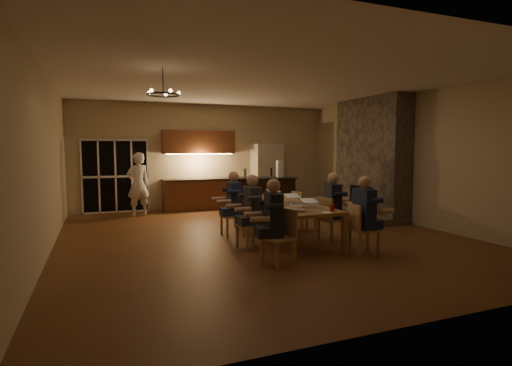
% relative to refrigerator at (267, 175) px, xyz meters
% --- Properties ---
extents(floor, '(9.00, 9.00, 0.00)m').
position_rel_refrigerator_xyz_m(floor, '(-1.90, -4.15, -1.00)').
color(floor, brown).
rests_on(floor, ground).
extents(back_wall, '(8.00, 0.04, 3.20)m').
position_rel_refrigerator_xyz_m(back_wall, '(-1.90, 0.37, 0.60)').
color(back_wall, tan).
rests_on(back_wall, ground).
extents(left_wall, '(0.04, 9.00, 3.20)m').
position_rel_refrigerator_xyz_m(left_wall, '(-5.92, -4.15, 0.60)').
color(left_wall, tan).
rests_on(left_wall, ground).
extents(right_wall, '(0.04, 9.00, 3.20)m').
position_rel_refrigerator_xyz_m(right_wall, '(2.12, -4.15, 0.60)').
color(right_wall, tan).
rests_on(right_wall, ground).
extents(ceiling, '(8.00, 9.00, 0.04)m').
position_rel_refrigerator_xyz_m(ceiling, '(-1.90, -4.15, 2.22)').
color(ceiling, white).
rests_on(ceiling, back_wall).
extents(french_doors, '(1.86, 0.08, 2.10)m').
position_rel_refrigerator_xyz_m(french_doors, '(-4.60, 0.32, 0.05)').
color(french_doors, black).
rests_on(french_doors, ground).
extents(fireplace, '(0.58, 2.50, 3.20)m').
position_rel_refrigerator_xyz_m(fireplace, '(1.80, -2.95, 0.60)').
color(fireplace, '#655E4F').
rests_on(fireplace, ground).
extents(kitchenette, '(2.24, 0.68, 2.40)m').
position_rel_refrigerator_xyz_m(kitchenette, '(-2.20, 0.05, 0.20)').
color(kitchenette, brown).
rests_on(kitchenette, ground).
extents(refrigerator, '(0.90, 0.68, 2.00)m').
position_rel_refrigerator_xyz_m(refrigerator, '(0.00, 0.00, 0.00)').
color(refrigerator, beige).
rests_on(refrigerator, ground).
extents(dining_table, '(1.10, 3.13, 0.75)m').
position_rel_refrigerator_xyz_m(dining_table, '(-1.56, -4.46, -0.62)').
color(dining_table, '#9F663F').
rests_on(dining_table, ground).
extents(bar_island, '(1.84, 0.92, 1.08)m').
position_rel_refrigerator_xyz_m(bar_island, '(-0.94, -1.91, -0.46)').
color(bar_island, black).
rests_on(bar_island, ground).
extents(chair_left_near, '(0.56, 0.56, 0.89)m').
position_rel_refrigerator_xyz_m(chair_left_near, '(-2.42, -6.12, -0.55)').
color(chair_left_near, tan).
rests_on(chair_left_near, ground).
extents(chair_left_mid, '(0.52, 0.52, 0.89)m').
position_rel_refrigerator_xyz_m(chair_left_mid, '(-2.46, -4.97, -0.55)').
color(chair_left_mid, tan).
rests_on(chair_left_mid, ground).
extents(chair_left_far, '(0.46, 0.46, 0.89)m').
position_rel_refrigerator_xyz_m(chair_left_far, '(-2.44, -3.84, -0.55)').
color(chair_left_far, tan).
rests_on(chair_left_far, ground).
extents(chair_right_near, '(0.49, 0.49, 0.89)m').
position_rel_refrigerator_xyz_m(chair_right_near, '(-0.73, -6.07, -0.55)').
color(chair_right_near, tan).
rests_on(chair_right_near, ground).
extents(chair_right_mid, '(0.52, 0.52, 0.89)m').
position_rel_refrigerator_xyz_m(chair_right_mid, '(-0.71, -4.98, -0.55)').
color(chair_right_mid, tan).
rests_on(chair_right_mid, ground).
extents(chair_right_far, '(0.46, 0.46, 0.89)m').
position_rel_refrigerator_xyz_m(chair_right_far, '(-0.73, -3.89, -0.55)').
color(chair_right_far, tan).
rests_on(chair_right_far, ground).
extents(person_left_near, '(0.68, 0.68, 1.38)m').
position_rel_refrigerator_xyz_m(person_left_near, '(-2.46, -6.03, -0.31)').
color(person_left_near, black).
rests_on(person_left_near, ground).
extents(person_right_near, '(0.60, 0.60, 1.38)m').
position_rel_refrigerator_xyz_m(person_right_near, '(-0.73, -6.06, -0.31)').
color(person_right_near, navy).
rests_on(person_right_near, ground).
extents(person_left_mid, '(0.61, 0.61, 1.38)m').
position_rel_refrigerator_xyz_m(person_left_mid, '(-2.42, -4.96, -0.31)').
color(person_left_mid, '#373B41').
rests_on(person_left_mid, ground).
extents(person_right_mid, '(0.70, 0.70, 1.38)m').
position_rel_refrigerator_xyz_m(person_right_mid, '(-0.68, -4.98, -0.31)').
color(person_right_mid, black).
rests_on(person_right_mid, ground).
extents(person_left_far, '(0.64, 0.64, 1.38)m').
position_rel_refrigerator_xyz_m(person_left_far, '(-2.41, -3.85, -0.31)').
color(person_left_far, navy).
rests_on(person_left_far, ground).
extents(standing_person, '(0.74, 0.61, 1.75)m').
position_rel_refrigerator_xyz_m(standing_person, '(-4.05, -0.49, -0.12)').
color(standing_person, silver).
rests_on(standing_person, ground).
extents(chandelier, '(0.55, 0.55, 0.03)m').
position_rel_refrigerator_xyz_m(chandelier, '(-4.01, -4.98, 1.75)').
color(chandelier, black).
rests_on(chandelier, ceiling).
extents(laptop_a, '(0.36, 0.32, 0.23)m').
position_rel_refrigerator_xyz_m(laptop_a, '(-1.78, -5.52, -0.14)').
color(laptop_a, silver).
rests_on(laptop_a, dining_table).
extents(laptop_b, '(0.32, 0.28, 0.23)m').
position_rel_refrigerator_xyz_m(laptop_b, '(-1.37, -5.35, -0.14)').
color(laptop_b, silver).
rests_on(laptop_b, dining_table).
extents(laptop_c, '(0.37, 0.33, 0.23)m').
position_rel_refrigerator_xyz_m(laptop_c, '(-1.76, -4.41, -0.14)').
color(laptop_c, silver).
rests_on(laptop_c, dining_table).
extents(laptop_d, '(0.33, 0.29, 0.23)m').
position_rel_refrigerator_xyz_m(laptop_d, '(-1.31, -4.52, -0.14)').
color(laptop_d, silver).
rests_on(laptop_d, dining_table).
extents(laptop_e, '(0.35, 0.32, 0.23)m').
position_rel_refrigerator_xyz_m(laptop_e, '(-1.83, -3.40, -0.14)').
color(laptop_e, silver).
rests_on(laptop_e, dining_table).
extents(laptop_f, '(0.37, 0.33, 0.23)m').
position_rel_refrigerator_xyz_m(laptop_f, '(-1.24, -3.45, -0.14)').
color(laptop_f, silver).
rests_on(laptop_f, dining_table).
extents(mug_front, '(0.08, 0.08, 0.10)m').
position_rel_refrigerator_xyz_m(mug_front, '(-1.67, -4.90, -0.20)').
color(mug_front, silver).
rests_on(mug_front, dining_table).
extents(mug_mid, '(0.09, 0.09, 0.10)m').
position_rel_refrigerator_xyz_m(mug_mid, '(-1.52, -3.97, -0.20)').
color(mug_mid, silver).
rests_on(mug_mid, dining_table).
extents(mug_back, '(0.08, 0.08, 0.10)m').
position_rel_refrigerator_xyz_m(mug_back, '(-1.96, -3.69, -0.20)').
color(mug_back, silver).
rests_on(mug_back, dining_table).
extents(redcup_near, '(0.08, 0.08, 0.12)m').
position_rel_refrigerator_xyz_m(redcup_near, '(-1.23, -5.81, -0.19)').
color(redcup_near, '#B0160B').
rests_on(redcup_near, dining_table).
extents(redcup_mid, '(0.10, 0.10, 0.12)m').
position_rel_refrigerator_xyz_m(redcup_mid, '(-1.97, -4.03, -0.19)').
color(redcup_mid, '#B0160B').
rests_on(redcup_mid, dining_table).
extents(can_silver, '(0.06, 0.06, 0.12)m').
position_rel_refrigerator_xyz_m(can_silver, '(-1.46, -5.16, -0.19)').
color(can_silver, '#B2B2B7').
rests_on(can_silver, dining_table).
extents(can_cola, '(0.07, 0.07, 0.12)m').
position_rel_refrigerator_xyz_m(can_cola, '(-1.66, -3.09, -0.19)').
color(can_cola, '#3F0F0C').
rests_on(can_cola, dining_table).
extents(plate_near, '(0.25, 0.25, 0.02)m').
position_rel_refrigerator_xyz_m(plate_near, '(-1.19, -4.93, -0.24)').
color(plate_near, silver).
rests_on(plate_near, dining_table).
extents(plate_left, '(0.23, 0.23, 0.02)m').
position_rel_refrigerator_xyz_m(plate_left, '(-1.89, -5.34, -0.24)').
color(plate_left, silver).
rests_on(plate_left, dining_table).
extents(plate_far, '(0.24, 0.24, 0.02)m').
position_rel_refrigerator_xyz_m(plate_far, '(-1.17, -3.76, -0.24)').
color(plate_far, silver).
rests_on(plate_far, dining_table).
extents(notepad, '(0.20, 0.23, 0.01)m').
position_rel_refrigerator_xyz_m(notepad, '(-1.40, -5.93, -0.24)').
color(notepad, white).
rests_on(notepad, dining_table).
extents(bar_bottle, '(0.08, 0.08, 0.24)m').
position_rel_refrigerator_xyz_m(bar_bottle, '(-1.44, -1.89, 0.20)').
color(bar_bottle, '#99999E').
rests_on(bar_bottle, bar_island).
extents(bar_blender, '(0.15, 0.15, 0.45)m').
position_rel_refrigerator_xyz_m(bar_blender, '(-0.47, -1.96, 0.31)').
color(bar_blender, silver).
rests_on(bar_blender, bar_island).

